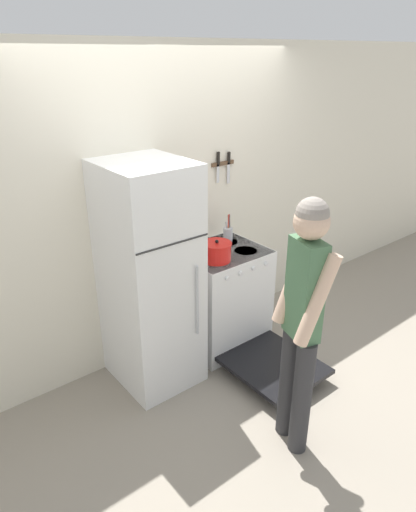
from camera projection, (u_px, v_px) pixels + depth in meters
ground_plane at (175, 337)px, 4.29m from camera, size 14.00×14.00×0.00m
wall_back at (169, 207)px, 3.79m from camera, size 10.00×0.06×2.55m
refrigerator at (150, 278)px, 3.45m from camera, size 0.59×0.69×1.78m
stove_range at (224, 299)px, 4.03m from camera, size 0.71×1.34×0.91m
dutch_oven_pot at (217, 252)px, 3.66m from camera, size 0.28×0.24×0.18m
tea_kettle at (199, 242)px, 3.84m from camera, size 0.21×0.16×0.24m
utensil_jar at (228, 234)px, 4.04m from camera, size 0.09×0.09×0.26m
person at (302, 316)px, 2.76m from camera, size 0.35×0.41×1.74m
wall_knife_strip at (223, 163)px, 3.95m from camera, size 0.24×0.03×0.30m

